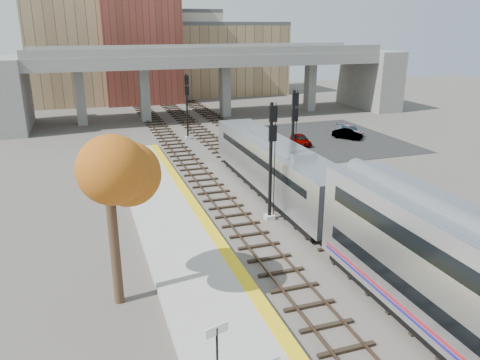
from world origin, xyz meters
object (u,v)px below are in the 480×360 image
object	(u,v)px
car_b	(347,134)
signal_mast_near	(271,162)
signal_mast_mid	(293,139)
tree	(108,170)
locomotive	(275,166)
car_c	(350,130)
car_a	(301,140)
signal_mast_far	(187,108)

from	to	relation	value
car_b	signal_mast_near	bearing A→B (deg)	-167.80
signal_mast_mid	car_b	distance (m)	18.18
tree	car_b	size ratio (longest dim) A/B	2.61
signal_mast_near	tree	distance (m)	12.35
signal_mast_near	car_b	xyz separation A→B (m)	(16.73, 18.22, -3.32)
locomotive	car_c	size ratio (longest dim) A/B	5.02
tree	locomotive	bearing A→B (deg)	41.51
car_a	car_b	distance (m)	6.16
signal_mast_near	car_a	bearing A→B (deg)	58.51
tree	car_b	world-z (taller)	tree
signal_mast_mid	car_c	bearing A→B (deg)	45.52
signal_mast_far	car_b	world-z (taller)	signal_mast_far
car_c	car_a	bearing A→B (deg)	-166.37
signal_mast_mid	signal_mast_far	world-z (taller)	signal_mast_mid
locomotive	signal_mast_far	world-z (taller)	signal_mast_far
signal_mast_near	car_b	size ratio (longest dim) A/B	2.35
signal_mast_near	signal_mast_far	bearing A→B (deg)	90.00
car_b	locomotive	bearing A→B (deg)	-171.51
car_a	car_c	world-z (taller)	car_a
car_b	signal_mast_far	bearing A→B (deg)	126.13
signal_mast_near	car_b	world-z (taller)	signal_mast_near
tree	car_a	xyz separation A→B (m)	(20.78, 23.98, -5.69)
signal_mast_near	signal_mast_mid	world-z (taller)	signal_mast_near
locomotive	car_c	world-z (taller)	locomotive
car_c	signal_mast_far	bearing A→B (deg)	162.85
car_a	signal_mast_mid	bearing A→B (deg)	-115.81
locomotive	car_b	size ratio (longest dim) A/B	5.86
signal_mast_mid	signal_mast_near	bearing A→B (deg)	-126.44
signal_mast_far	car_a	world-z (taller)	signal_mast_far
car_b	car_a	bearing A→B (deg)	152.78
locomotive	car_c	bearing A→B (deg)	44.25
signal_mast_mid	tree	distance (m)	18.90
car_a	car_b	xyz separation A→B (m)	(6.10, 0.86, -0.04)
signal_mast_near	car_c	world-z (taller)	signal_mast_near
signal_mast_mid	tree	size ratio (longest dim) A/B	0.88
locomotive	signal_mast_near	xyz separation A→B (m)	(-2.10, -4.22, 1.61)
signal_mast_near	car_c	bearing A→B (deg)	47.58
signal_mast_mid	car_b	world-z (taller)	signal_mast_mid
tree	car_b	xyz separation A→B (m)	(26.88, 24.84, -5.73)
signal_mast_mid	car_a	world-z (taller)	signal_mast_mid
signal_mast_far	car_a	distance (m)	12.80
locomotive	signal_mast_near	world-z (taller)	signal_mast_near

